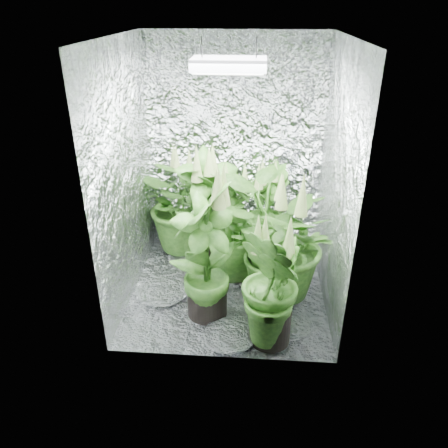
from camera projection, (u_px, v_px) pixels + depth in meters
name	position (u px, v px, depth m)	size (l,w,h in m)	color
ground	(228.00, 289.00, 3.74)	(1.60, 1.60, 0.00)	white
walls	(228.00, 180.00, 3.29)	(1.62, 1.62, 2.00)	white
ceiling	(229.00, 36.00, 2.83)	(1.60, 1.60, 0.01)	white
grow_lamp	(229.00, 65.00, 2.91)	(0.50, 0.30, 0.22)	gray
plant_a	(185.00, 203.00, 4.11)	(1.15, 1.15, 1.06)	black
plant_b	(209.00, 214.00, 3.82)	(0.75, 0.75, 1.18)	black
plant_c	(265.00, 212.00, 4.09)	(0.51, 0.51, 0.96)	black
plant_d	(236.00, 228.00, 3.73)	(0.74, 0.74, 1.04)	black
plant_e	(281.00, 244.00, 3.40)	(1.17, 1.17, 1.10)	black
plant_f	(206.00, 252.00, 3.20)	(0.72, 0.72, 1.22)	black
plant_g	(272.00, 288.00, 2.99)	(0.63, 0.63, 1.01)	black
circulation_fan	(298.00, 260.00, 3.88)	(0.19, 0.29, 0.35)	black
plant_label	(280.00, 309.00, 3.02)	(0.04, 0.01, 0.07)	white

